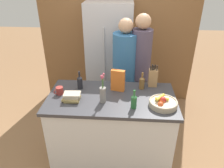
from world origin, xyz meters
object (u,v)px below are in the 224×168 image
bottle_vinegar (134,101)px  cereal_box (118,80)px  flower_vase (103,92)px  coffee_mug (59,91)px  bottle_oil (142,82)px  book_stack (72,97)px  bottle_wine (80,82)px  fruit_bowl (163,103)px  person_at_sink (125,71)px  person_in_blue (140,67)px  refrigerator (110,59)px  knife_block (153,78)px

bottle_vinegar → cereal_box: bearing=116.9°
flower_vase → coffee_mug: 0.57m
cereal_box → bottle_oil: size_ratio=1.23×
book_stack → bottle_wine: bearing=82.3°
coffee_mug → bottle_vinegar: bearing=-14.6°
fruit_bowl → person_at_sink: person_at_sink is taller
cereal_box → bottle_vinegar: (0.19, -0.38, -0.05)m
cereal_box → person_in_blue: person_in_blue is taller
fruit_bowl → bottle_vinegar: bearing=-169.1°
bottle_wine → person_in_blue: bearing=34.1°
fruit_bowl → person_at_sink: (-0.44, 0.83, -0.01)m
coffee_mug → book_stack: coffee_mug is taller
cereal_box → person_at_sink: (0.07, 0.51, -0.11)m
refrigerator → flower_vase: 1.36m
bottle_vinegar → person_in_blue: size_ratio=0.12×
knife_block → bottle_oil: size_ratio=1.36×
refrigerator → cereal_box: (0.19, -1.07, 0.15)m
cereal_box → bottle_vinegar: cereal_box is taller
refrigerator → person_in_blue: refrigerator is taller
cereal_box → book_stack: (-0.52, -0.27, -0.09)m
fruit_bowl → person_in_blue: (-0.22, 0.85, 0.05)m
refrigerator → person_at_sink: bearing=-64.8°
person_in_blue → knife_block: bearing=-50.2°
book_stack → bottle_vinegar: (0.71, -0.10, 0.04)m
knife_block → coffee_mug: knife_block is taller
cereal_box → coffee_mug: bearing=-168.3°
refrigerator → bottle_oil: bearing=-64.2°
book_stack → person_at_sink: size_ratio=0.12×
refrigerator → flower_vase: size_ratio=5.08×
person_in_blue → cereal_box: bearing=-99.4°
refrigerator → flower_vase: (0.03, -1.35, 0.13)m
bottle_vinegar → person_in_blue: (0.11, 0.92, -0.00)m
refrigerator → person_at_sink: (0.26, -0.56, 0.04)m
coffee_mug → bottle_vinegar: size_ratio=0.48×
fruit_bowl → cereal_box: 0.61m
bottle_oil → person_at_sink: size_ratio=0.13×
coffee_mug → refrigerator: bearing=67.2°
knife_block → person_in_blue: size_ratio=0.17×
refrigerator → bottle_wine: bearing=-105.3°
refrigerator → fruit_bowl: refrigerator is taller
refrigerator → bottle_oil: size_ratio=8.32×
bottle_wine → knife_block: bearing=8.4°
fruit_bowl → person_at_sink: bearing=118.0°
book_stack → bottle_wine: 0.29m
bottle_wine → book_stack: bearing=-97.7°
cereal_box → coffee_mug: (-0.70, -0.14, -0.09)m
cereal_box → refrigerator: bearing=100.0°
cereal_box → bottle_oil: (0.30, 0.06, -0.05)m
coffee_mug → person_in_blue: size_ratio=0.06×
book_stack → bottle_oil: 0.89m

